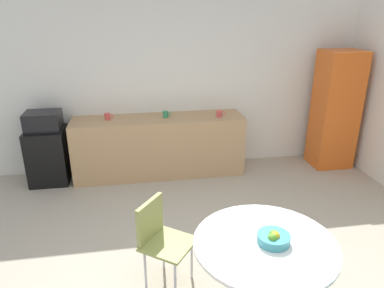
# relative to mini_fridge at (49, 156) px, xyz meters

# --- Properties ---
(wall_back) EXTENTS (6.00, 0.10, 2.60)m
(wall_back) POSITION_rel_mini_fridge_xyz_m (1.84, 0.35, 0.90)
(wall_back) COLOR white
(wall_back) RESTS_ON ground_plane
(counter_block) EXTENTS (2.54, 0.60, 0.90)m
(counter_block) POSITION_rel_mini_fridge_xyz_m (1.62, 0.00, 0.05)
(counter_block) COLOR tan
(counter_block) RESTS_ON ground_plane
(mini_fridge) EXTENTS (0.54, 0.54, 0.81)m
(mini_fridge) POSITION_rel_mini_fridge_xyz_m (0.00, 0.00, 0.00)
(mini_fridge) COLOR black
(mini_fridge) RESTS_ON ground_plane
(microwave) EXTENTS (0.48, 0.38, 0.26)m
(microwave) POSITION_rel_mini_fridge_xyz_m (-0.00, 0.00, 0.53)
(microwave) COLOR black
(microwave) RESTS_ON mini_fridge
(locker_cabinet) EXTENTS (0.60, 0.50, 1.84)m
(locker_cabinet) POSITION_rel_mini_fridge_xyz_m (4.39, -0.10, 0.52)
(locker_cabinet) COLOR orange
(locker_cabinet) RESTS_ON ground_plane
(round_table) EXTENTS (1.12, 1.12, 0.76)m
(round_table) POSITION_rel_mini_fridge_xyz_m (2.22, -2.92, 0.22)
(round_table) COLOR silver
(round_table) RESTS_ON ground_plane
(chair_olive) EXTENTS (0.59, 0.59, 0.83)m
(chair_olive) POSITION_rel_mini_fridge_xyz_m (1.44, -2.34, 0.12)
(chair_olive) COLOR silver
(chair_olive) RESTS_ON ground_plane
(fruit_bowl) EXTENTS (0.25, 0.25, 0.11)m
(fruit_bowl) POSITION_rel_mini_fridge_xyz_m (2.28, -2.94, 0.40)
(fruit_bowl) COLOR teal
(fruit_bowl) RESTS_ON round_table
(mug_white) EXTENTS (0.13, 0.08, 0.09)m
(mug_white) POSITION_rel_mini_fridge_xyz_m (0.89, 0.04, 0.54)
(mug_white) COLOR #D84C4C
(mug_white) RESTS_ON counter_block
(mug_green) EXTENTS (0.13, 0.08, 0.09)m
(mug_green) POSITION_rel_mini_fridge_xyz_m (1.73, 0.01, 0.54)
(mug_green) COLOR #338C59
(mug_green) RESTS_ON counter_block
(mug_red) EXTENTS (0.13, 0.08, 0.09)m
(mug_red) POSITION_rel_mini_fridge_xyz_m (2.52, -0.09, 0.54)
(mug_red) COLOR #D84C4C
(mug_red) RESTS_ON counter_block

